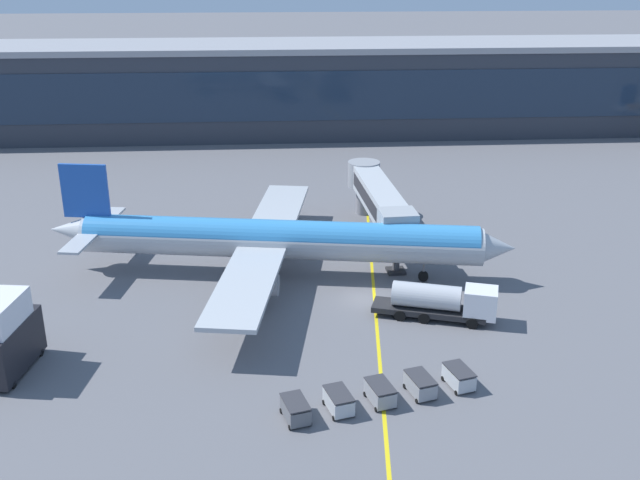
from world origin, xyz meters
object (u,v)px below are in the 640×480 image
at_px(main_airliner, 276,239).
at_px(fuel_tanker, 443,301).
at_px(baggage_cart_3, 420,385).
at_px(catering_lift, 7,336).
at_px(baggage_cart_0, 295,410).
at_px(baggage_cart_2, 380,393).
at_px(baggage_cart_4, 459,377).
at_px(baggage_cart_1, 339,401).

bearing_deg(main_airliner, fuel_tanker, -36.15).
bearing_deg(baggage_cart_3, main_airliner, 114.60).
height_order(catering_lift, baggage_cart_0, catering_lift).
height_order(catering_lift, baggage_cart_2, catering_lift).
bearing_deg(baggage_cart_2, catering_lift, 167.57).
bearing_deg(baggage_cart_3, baggage_cart_0, -164.68).
xyz_separation_m(main_airliner, baggage_cart_3, (10.15, -22.16, -3.13)).
relative_size(main_airliner, baggage_cart_3, 15.63).
bearing_deg(baggage_cart_4, fuel_tanker, 83.76).
relative_size(main_airliner, fuel_tanker, 4.19).
distance_m(baggage_cart_1, baggage_cart_3, 6.40).
relative_size(main_airliner, catering_lift, 6.53).
bearing_deg(baggage_cart_4, baggage_cart_0, -164.68).
relative_size(baggage_cart_2, baggage_cart_3, 1.00).
bearing_deg(baggage_cart_2, baggage_cart_4, 15.32).
bearing_deg(baggage_cart_4, catering_lift, 172.56).
height_order(baggage_cart_2, baggage_cart_3, same).
relative_size(main_airliner, baggage_cart_2, 15.63).
height_order(fuel_tanker, catering_lift, catering_lift).
xyz_separation_m(main_airliner, catering_lift, (-20.74, -16.87, -0.85)).
distance_m(baggage_cart_0, baggage_cart_1, 3.20).
height_order(baggage_cart_1, baggage_cart_4, same).
xyz_separation_m(catering_lift, baggage_cart_3, (30.89, -5.28, -2.28)).
bearing_deg(baggage_cart_0, catering_lift, 160.12).
height_order(main_airliner, baggage_cart_2, main_airliner).
distance_m(fuel_tanker, baggage_cart_1, 16.95).
relative_size(baggage_cart_1, baggage_cart_2, 1.00).
distance_m(fuel_tanker, baggage_cart_3, 12.43).
bearing_deg(baggage_cart_0, baggage_cart_3, 15.32).
bearing_deg(catering_lift, baggage_cart_0, -19.88).
bearing_deg(baggage_cart_3, fuel_tanker, 69.86).
bearing_deg(baggage_cart_2, fuel_tanker, 59.49).
bearing_deg(fuel_tanker, catering_lift, -169.77).
bearing_deg(baggage_cart_2, baggage_cart_0, -164.68).
distance_m(catering_lift, baggage_cart_0, 23.11).
relative_size(baggage_cart_1, baggage_cart_3, 1.00).
xyz_separation_m(baggage_cart_2, baggage_cart_3, (3.09, 0.85, 0.00)).
height_order(fuel_tanker, baggage_cart_3, fuel_tanker).
xyz_separation_m(catering_lift, baggage_cart_0, (21.63, -7.82, -2.28)).
bearing_deg(baggage_cart_2, baggage_cart_1, -164.68).
bearing_deg(baggage_cart_2, baggage_cart_3, 15.32).
distance_m(main_airliner, fuel_tanker, 17.98).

